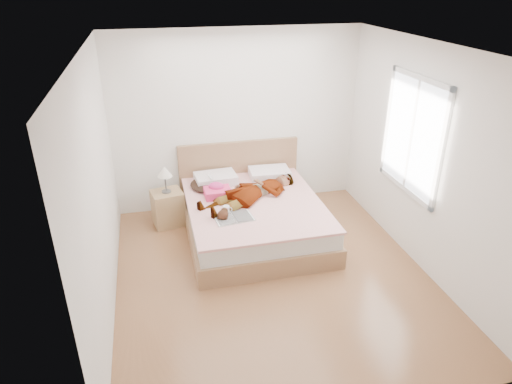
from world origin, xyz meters
TOP-DOWN VIEW (x-y plane):
  - ground at (0.00, 0.00)m, footprint 4.00×4.00m
  - woman at (0.01, 1.11)m, footprint 1.66×1.27m
  - hair at (-0.56, 1.56)m, footprint 0.43×0.53m
  - phone at (-0.49, 1.51)m, footprint 0.08×0.10m
  - room_shell at (1.77, 0.30)m, footprint 4.00×4.00m
  - bed at (0.00, 1.04)m, footprint 1.80×2.08m
  - towel at (-0.45, 1.23)m, footprint 0.35×0.30m
  - magazine at (-0.35, 0.57)m, footprint 0.50×0.36m
  - coffee_mug at (-0.41, 0.73)m, footprint 0.13×0.10m
  - plush_toy at (-0.47, 0.60)m, footprint 0.18×0.23m
  - nightstand at (-1.11, 1.54)m, footprint 0.47×0.44m

SIDE VIEW (x-z plane):
  - ground at x=0.00m, z-range 0.00..0.00m
  - bed at x=0.00m, z-range -0.22..0.78m
  - nightstand at x=-1.11m, z-range -0.15..0.73m
  - magazine at x=-0.35m, z-range 0.51..0.53m
  - hair at x=-0.56m, z-range 0.51..0.59m
  - coffee_mug at x=-0.41m, z-range 0.51..0.61m
  - plush_toy at x=-0.47m, z-range 0.51..0.63m
  - towel at x=-0.45m, z-range 0.49..0.68m
  - woman at x=0.01m, z-range 0.51..0.73m
  - phone at x=-0.49m, z-range 0.66..0.70m
  - room_shell at x=1.77m, z-range -0.50..3.50m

